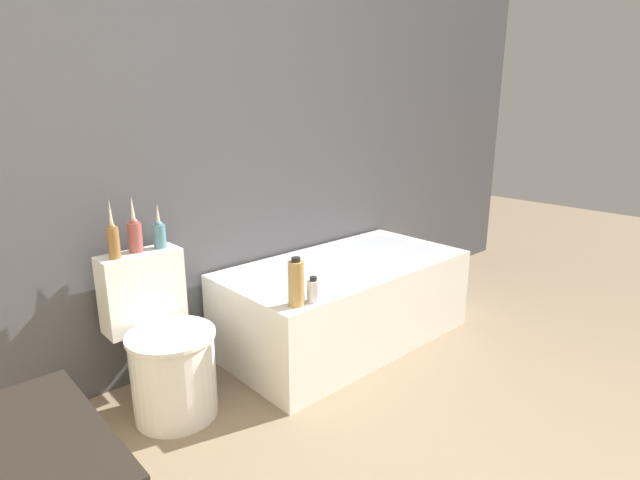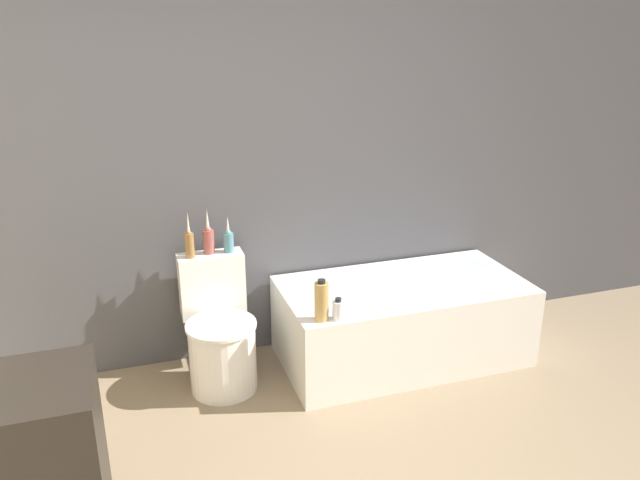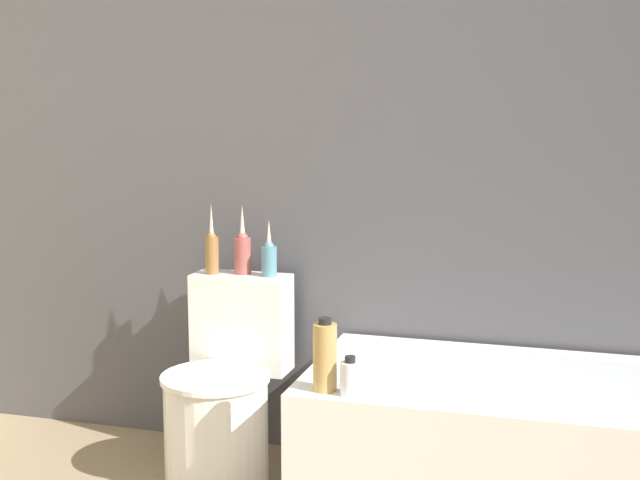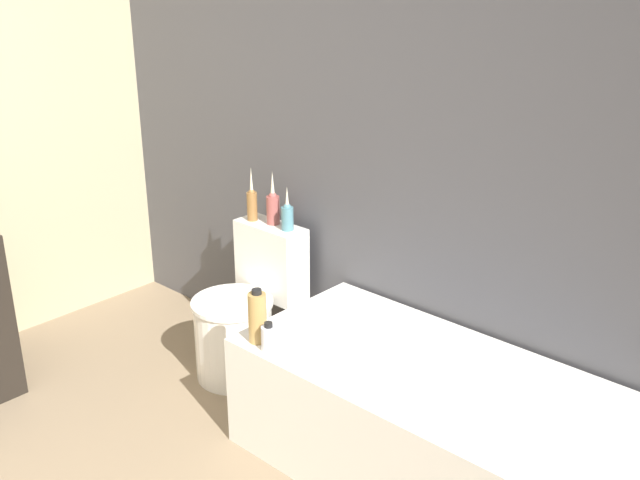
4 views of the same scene
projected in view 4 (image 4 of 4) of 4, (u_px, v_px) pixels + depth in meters
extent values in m
cube|color=#4C4C51|center=(350.00, 121.00, 3.42)|extent=(6.40, 0.06, 2.60)
cube|color=white|center=(423.00, 422.00, 3.02)|extent=(1.52, 0.77, 0.51)
cube|color=#B7BCC6|center=(426.00, 368.00, 2.93)|extent=(1.32, 0.57, 0.01)
cylinder|color=white|center=(234.00, 340.00, 3.75)|extent=(0.39, 0.39, 0.40)
cylinder|color=white|center=(232.00, 303.00, 3.67)|extent=(0.41, 0.41, 0.02)
cube|color=white|center=(271.00, 260.00, 3.81)|extent=(0.38, 0.16, 0.38)
cylinder|color=olive|center=(252.00, 206.00, 3.78)|extent=(0.05, 0.05, 0.15)
sphere|color=olive|center=(252.00, 193.00, 3.75)|extent=(0.03, 0.03, 0.03)
cone|color=beige|center=(251.00, 180.00, 3.73)|extent=(0.02, 0.02, 0.13)
cylinder|color=#994C47|center=(273.00, 210.00, 3.73)|extent=(0.07, 0.07, 0.14)
sphere|color=#994C47|center=(273.00, 196.00, 3.70)|extent=(0.04, 0.04, 0.04)
cone|color=beige|center=(272.00, 184.00, 3.68)|extent=(0.02, 0.02, 0.13)
cylinder|color=teal|center=(287.00, 219.00, 3.65)|extent=(0.06, 0.06, 0.12)
sphere|color=teal|center=(287.00, 207.00, 3.63)|extent=(0.04, 0.04, 0.04)
cone|color=beige|center=(287.00, 197.00, 3.61)|extent=(0.02, 0.02, 0.11)
cylinder|color=tan|center=(257.00, 318.00, 3.08)|extent=(0.08, 0.08, 0.22)
cylinder|color=black|center=(257.00, 292.00, 3.04)|extent=(0.04, 0.04, 0.02)
cylinder|color=silver|center=(269.00, 339.00, 3.03)|extent=(0.06, 0.06, 0.11)
cylinder|color=black|center=(268.00, 325.00, 3.01)|extent=(0.03, 0.03, 0.02)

